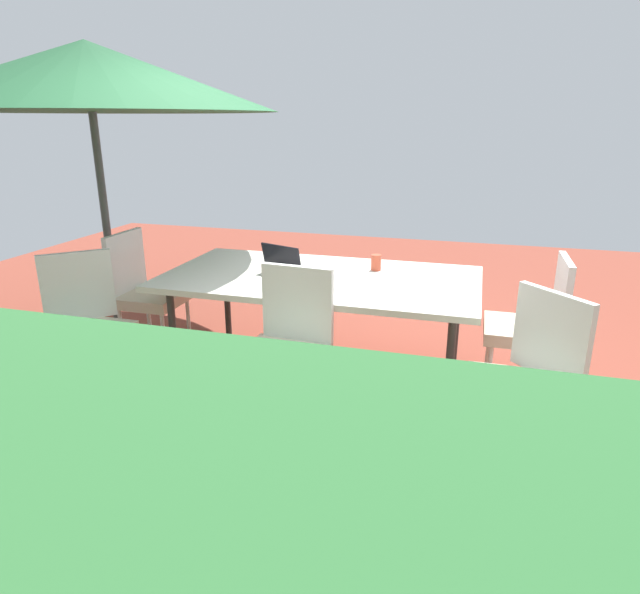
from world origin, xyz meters
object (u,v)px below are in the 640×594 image
(chair_west, at_px, (533,323))
(chair_northwest, at_px, (525,378))
(laptop, at_px, (288,267))
(dining_table, at_px, (320,282))
(cup, at_px, (376,262))
(patio_umbrella, at_px, (88,77))
(chair_northeast, at_px, (84,323))
(chair_east, at_px, (145,289))
(chair_north, at_px, (288,344))

(chair_west, bearing_deg, chair_northwest, -7.28)
(chair_northwest, distance_m, laptop, 1.74)
(dining_table, height_order, laptop, laptop)
(cup, bearing_deg, patio_umbrella, 3.12)
(chair_northeast, bearing_deg, chair_west, -27.13)
(patio_umbrella, height_order, chair_west, patio_umbrella)
(chair_east, height_order, chair_west, same)
(chair_northeast, bearing_deg, chair_north, -41.97)
(dining_table, height_order, patio_umbrella, patio_umbrella)
(patio_umbrella, bearing_deg, laptop, 174.98)
(patio_umbrella, distance_m, cup, 2.46)
(chair_northwest, relative_size, cup, 8.75)
(dining_table, bearing_deg, chair_east, 0.81)
(laptop, height_order, cup, laptop)
(chair_northwest, xyz_separation_m, cup, (0.96, -1.05, 0.26))
(dining_table, height_order, chair_north, chair_north)
(patio_umbrella, bearing_deg, cup, -176.88)
(dining_table, bearing_deg, chair_northeast, 29.42)
(chair_northeast, distance_m, cup, 1.98)
(dining_table, bearing_deg, cup, -143.36)
(dining_table, xyz_separation_m, chair_east, (1.38, 0.02, -0.16))
(patio_umbrella, bearing_deg, chair_east, 158.55)
(chair_northwest, xyz_separation_m, chair_northeast, (2.64, -0.05, 0.00))
(chair_east, distance_m, chair_west, 2.77)
(chair_east, height_order, laptop, chair_east)
(dining_table, xyz_separation_m, chair_northeast, (1.34, 0.76, -0.16))
(chair_north, relative_size, chair_east, 1.00)
(patio_umbrella, xyz_separation_m, cup, (-2.12, -0.12, -1.25))
(chair_west, height_order, laptop, chair_west)
(chair_east, xyz_separation_m, chair_northwest, (-2.67, 0.78, 0.00))
(dining_table, relative_size, cup, 19.05)
(chair_north, relative_size, laptop, 2.55)
(patio_umbrella, bearing_deg, dining_table, 175.59)
(chair_northeast, distance_m, chair_west, 2.85)
(patio_umbrella, xyz_separation_m, chair_east, (-0.40, 0.16, -1.51))
(chair_north, bearing_deg, laptop, 113.37)
(laptop, bearing_deg, dining_table, -160.52)
(cup, bearing_deg, dining_table, 36.64)
(chair_west, xyz_separation_m, laptop, (1.62, 0.03, 0.26))
(chair_east, bearing_deg, chair_northeast, -176.85)
(chair_northeast, bearing_deg, patio_umbrella, 72.76)
(dining_table, distance_m, laptop, 0.25)
(dining_table, height_order, chair_west, chair_west)
(chair_north, xyz_separation_m, laptop, (0.25, -0.73, 0.26))
(chair_north, height_order, chair_west, same)
(dining_table, relative_size, patio_umbrella, 0.78)
(chair_northeast, bearing_deg, chair_northwest, -44.30)
(chair_east, height_order, cup, chair_east)
(laptop, bearing_deg, patio_umbrella, 14.67)
(chair_north, height_order, chair_northwest, same)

